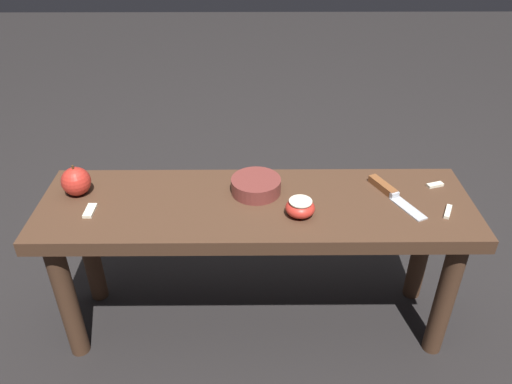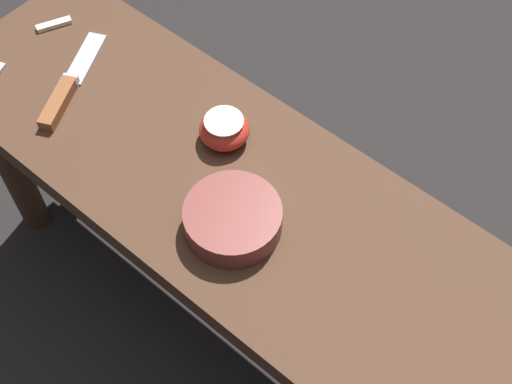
# 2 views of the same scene
# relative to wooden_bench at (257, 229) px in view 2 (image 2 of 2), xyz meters

# --- Properties ---
(ground_plane) EXTENTS (8.00, 8.00, 0.00)m
(ground_plane) POSITION_rel_wooden_bench_xyz_m (0.00, 0.00, -0.38)
(ground_plane) COLOR black
(wooden_bench) EXTENTS (1.18, 0.35, 0.46)m
(wooden_bench) POSITION_rel_wooden_bench_xyz_m (0.00, 0.00, 0.00)
(wooden_bench) COLOR #472D1E
(wooden_bench) RESTS_ON ground_plane
(knife) EXTENTS (0.12, 0.21, 0.02)m
(knife) POSITION_rel_wooden_bench_xyz_m (-0.37, -0.04, 0.08)
(knife) COLOR #B7BABF
(knife) RESTS_ON wooden_bench
(apple_cut) EXTENTS (0.08, 0.08, 0.04)m
(apple_cut) POSITION_rel_wooden_bench_xyz_m (-0.11, 0.06, 0.10)
(apple_cut) COLOR red
(apple_cut) RESTS_ON wooden_bench
(apple_slice_center) EXTENTS (0.04, 0.06, 0.01)m
(apple_slice_center) POSITION_rel_wooden_bench_xyz_m (-0.50, 0.05, 0.08)
(apple_slice_center) COLOR silver
(apple_slice_center) RESTS_ON wooden_bench
(bowl) EXTENTS (0.14, 0.14, 0.04)m
(bowl) POSITION_rel_wooden_bench_xyz_m (-0.00, -0.05, 0.10)
(bowl) COLOR brown
(bowl) RESTS_ON wooden_bench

